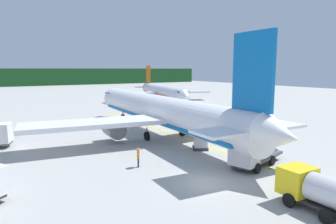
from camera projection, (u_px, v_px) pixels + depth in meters
ground at (65, 111)px, 63.89m from camera, size 240.00×320.00×0.20m
distant_treeline at (17, 77)px, 153.00m from camera, size 216.00×6.00×9.08m
airliner_foreground at (162, 111)px, 38.95m from camera, size 34.67×41.70×11.90m
airliner_mid_apron at (162, 91)px, 81.58m from camera, size 28.64×34.44×9.89m
service_truck_catering at (251, 155)px, 26.81m from camera, size 7.34×3.96×2.77m
service_truck_pushback at (322, 191)px, 18.47m from camera, size 2.55×5.68×2.40m
cargo_container_near at (200, 141)px, 33.09m from camera, size 2.20×2.20×1.88m
crew_marshaller at (11, 130)px, 38.68m from camera, size 0.28×0.63×1.74m
crew_loader_left at (138, 156)px, 27.05m from camera, size 0.41×0.57×1.79m
apron_guide_line at (193, 142)px, 36.69m from camera, size 0.30×60.00×0.01m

